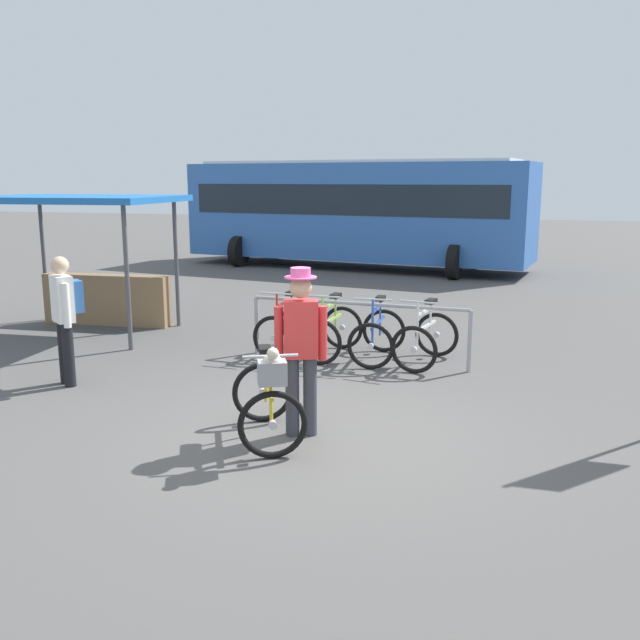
% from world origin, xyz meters
% --- Properties ---
extents(ground_plane, '(80.00, 80.00, 0.00)m').
position_xyz_m(ground_plane, '(0.00, 0.00, 0.00)').
color(ground_plane, '#514F4C').
extents(bike_rack_rail, '(3.20, 0.25, 0.88)m').
position_xyz_m(bike_rack_rail, '(-0.21, 3.04, 0.66)').
color(bike_rack_rail, '#99999E').
rests_on(bike_rack_rail, ground).
extents(racked_bike_red, '(0.72, 1.12, 0.97)m').
position_xyz_m(racked_bike_red, '(-1.35, 3.28, 0.37)').
color(racked_bike_red, black).
rests_on(racked_bike_red, ground).
extents(racked_bike_lime, '(0.73, 1.15, 0.97)m').
position_xyz_m(racked_bike_lime, '(-0.66, 3.24, 0.37)').
color(racked_bike_lime, black).
rests_on(racked_bike_lime, ground).
extents(racked_bike_blue, '(0.67, 1.11, 0.97)m').
position_xyz_m(racked_bike_blue, '(0.04, 3.20, 0.37)').
color(racked_bike_blue, black).
rests_on(racked_bike_blue, ground).
extents(racked_bike_white, '(0.85, 1.21, 0.97)m').
position_xyz_m(racked_bike_white, '(0.74, 3.16, 0.37)').
color(racked_bike_white, black).
rests_on(racked_bike_white, ground).
extents(featured_bicycle, '(1.06, 1.26, 1.09)m').
position_xyz_m(featured_bicycle, '(-0.35, -0.24, 0.49)').
color(featured_bicycle, black).
rests_on(featured_bicycle, ground).
extents(person_with_featured_bike, '(0.50, 0.32, 1.72)m').
position_xyz_m(person_with_featured_bike, '(-0.11, 0.07, 0.95)').
color(person_with_featured_bike, '#383842').
rests_on(person_with_featured_bike, ground).
extents(pedestrian_with_backpack, '(0.47, 0.46, 1.64)m').
position_xyz_m(pedestrian_with_backpack, '(-3.49, 0.94, 0.94)').
color(pedestrian_with_backpack, black).
rests_on(pedestrian_with_backpack, ground).
extents(bus_distant, '(10.26, 4.37, 3.08)m').
position_xyz_m(bus_distant, '(-2.71, 13.55, 1.74)').
color(bus_distant, '#3366B7').
rests_on(bus_distant, ground).
extents(market_stall, '(3.25, 2.50, 2.30)m').
position_xyz_m(market_stall, '(-5.10, 3.93, 1.39)').
color(market_stall, '#4C4C51').
rests_on(market_stall, ground).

